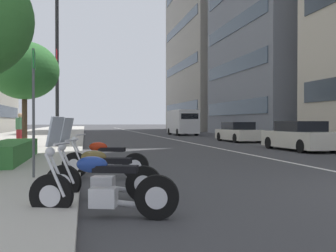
{
  "coord_description": "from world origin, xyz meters",
  "views": [
    {
      "loc": [
        -5.72,
        6.89,
        1.4
      ],
      "look_at": [
        14.7,
        2.53,
        1.18
      ],
      "focal_mm": 41.84,
      "sensor_mm": 36.0,
      "label": 1
    }
  ],
  "objects_px": {
    "motorcycle_mid_row": "(104,162)",
    "car_approaching_light": "(299,137)",
    "pedestrian_on_plaza": "(20,130)",
    "car_far_down_avenue": "(238,132)",
    "parking_sign_by_curb": "(34,101)",
    "motorcycle_by_sign_pole": "(101,188)",
    "street_tree_mid_sidewalk": "(24,71)",
    "motorcycle_far_end_row": "(101,176)",
    "street_lamp_with_banners": "(63,48)",
    "delivery_van_ahead": "(183,122)"
  },
  "relations": [
    {
      "from": "pedestrian_on_plaza",
      "to": "street_lamp_with_banners",
      "type": "bearing_deg",
      "value": 30.01
    },
    {
      "from": "motorcycle_mid_row",
      "to": "car_approaching_light",
      "type": "distance_m",
      "value": 12.38
    },
    {
      "from": "car_approaching_light",
      "to": "parking_sign_by_curb",
      "type": "xyz_separation_m",
      "value": [
        -8.07,
        11.38,
        1.2
      ]
    },
    {
      "from": "car_far_down_avenue",
      "to": "parking_sign_by_curb",
      "type": "relative_size",
      "value": 1.57
    },
    {
      "from": "parking_sign_by_curb",
      "to": "pedestrian_on_plaza",
      "type": "distance_m",
      "value": 11.96
    },
    {
      "from": "motorcycle_far_end_row",
      "to": "car_approaching_light",
      "type": "xyz_separation_m",
      "value": [
        10.31,
        -9.98,
        0.23
      ]
    },
    {
      "from": "motorcycle_far_end_row",
      "to": "parking_sign_by_curb",
      "type": "relative_size",
      "value": 0.7
    },
    {
      "from": "street_tree_mid_sidewalk",
      "to": "pedestrian_on_plaza",
      "type": "xyz_separation_m",
      "value": [
        3.41,
        0.7,
        -2.56
      ]
    },
    {
      "from": "car_approaching_light",
      "to": "car_far_down_avenue",
      "type": "bearing_deg",
      "value": -3.54
    },
    {
      "from": "street_lamp_with_banners",
      "to": "pedestrian_on_plaza",
      "type": "bearing_deg",
      "value": 92.21
    },
    {
      "from": "motorcycle_far_end_row",
      "to": "street_tree_mid_sidewalk",
      "type": "bearing_deg",
      "value": -56.91
    },
    {
      "from": "street_tree_mid_sidewalk",
      "to": "pedestrian_on_plaza",
      "type": "height_order",
      "value": "street_tree_mid_sidewalk"
    },
    {
      "from": "street_tree_mid_sidewalk",
      "to": "pedestrian_on_plaza",
      "type": "relative_size",
      "value": 2.75
    },
    {
      "from": "street_tree_mid_sidewalk",
      "to": "delivery_van_ahead",
      "type": "bearing_deg",
      "value": -29.52
    },
    {
      "from": "motorcycle_mid_row",
      "to": "car_approaching_light",
      "type": "xyz_separation_m",
      "value": [
        7.57,
        -9.79,
        0.25
      ]
    },
    {
      "from": "motorcycle_by_sign_pole",
      "to": "pedestrian_on_plaza",
      "type": "relative_size",
      "value": 1.26
    },
    {
      "from": "motorcycle_mid_row",
      "to": "delivery_van_ahead",
      "type": "height_order",
      "value": "delivery_van_ahead"
    },
    {
      "from": "motorcycle_by_sign_pole",
      "to": "car_far_down_avenue",
      "type": "distance_m",
      "value": 22.72
    },
    {
      "from": "motorcycle_by_sign_pole",
      "to": "street_tree_mid_sidewalk",
      "type": "xyz_separation_m",
      "value": [
        11.81,
        2.73,
        3.13
      ]
    },
    {
      "from": "car_approaching_light",
      "to": "pedestrian_on_plaza",
      "type": "height_order",
      "value": "pedestrian_on_plaza"
    },
    {
      "from": "motorcycle_mid_row",
      "to": "car_approaching_light",
      "type": "height_order",
      "value": "car_approaching_light"
    },
    {
      "from": "delivery_van_ahead",
      "to": "motorcycle_far_end_row",
      "type": "bearing_deg",
      "value": 161.23
    },
    {
      "from": "motorcycle_by_sign_pole",
      "to": "street_tree_mid_sidewalk",
      "type": "height_order",
      "value": "street_tree_mid_sidewalk"
    },
    {
      "from": "motorcycle_far_end_row",
      "to": "motorcycle_mid_row",
      "type": "relative_size",
      "value": 0.97
    },
    {
      "from": "car_approaching_light",
      "to": "pedestrian_on_plaza",
      "type": "distance_m",
      "value": 13.95
    },
    {
      "from": "motorcycle_mid_row",
      "to": "delivery_van_ahead",
      "type": "relative_size",
      "value": 0.41
    },
    {
      "from": "motorcycle_far_end_row",
      "to": "car_approaching_light",
      "type": "relative_size",
      "value": 0.44
    },
    {
      "from": "car_approaching_light",
      "to": "car_far_down_avenue",
      "type": "xyz_separation_m",
      "value": [
        8.65,
        -0.35,
        -0.02
      ]
    },
    {
      "from": "motorcycle_by_sign_pole",
      "to": "motorcycle_far_end_row",
      "type": "distance_m",
      "value": 1.25
    },
    {
      "from": "car_approaching_light",
      "to": "street_tree_mid_sidewalk",
      "type": "relative_size",
      "value": 0.98
    },
    {
      "from": "car_approaching_light",
      "to": "street_tree_mid_sidewalk",
      "type": "height_order",
      "value": "street_tree_mid_sidewalk"
    },
    {
      "from": "street_tree_mid_sidewalk",
      "to": "motorcycle_far_end_row",
      "type": "bearing_deg",
      "value": -165.26
    },
    {
      "from": "street_lamp_with_banners",
      "to": "motorcycle_by_sign_pole",
      "type": "bearing_deg",
      "value": -175.11
    },
    {
      "from": "street_lamp_with_banners",
      "to": "motorcycle_far_end_row",
      "type": "bearing_deg",
      "value": -174.46
    },
    {
      "from": "motorcycle_mid_row",
      "to": "pedestrian_on_plaza",
      "type": "bearing_deg",
      "value": -51.51
    },
    {
      "from": "motorcycle_far_end_row",
      "to": "car_far_down_avenue",
      "type": "height_order",
      "value": "motorcycle_far_end_row"
    },
    {
      "from": "car_far_down_avenue",
      "to": "parking_sign_by_curb",
      "type": "bearing_deg",
      "value": 143.63
    },
    {
      "from": "delivery_van_ahead",
      "to": "motorcycle_mid_row",
      "type": "bearing_deg",
      "value": 160.12
    },
    {
      "from": "motorcycle_far_end_row",
      "to": "pedestrian_on_plaza",
      "type": "xyz_separation_m",
      "value": [
        13.98,
        3.48,
        0.57
      ]
    },
    {
      "from": "street_lamp_with_banners",
      "to": "delivery_van_ahead",
      "type": "bearing_deg",
      "value": -30.82
    },
    {
      "from": "motorcycle_by_sign_pole",
      "to": "street_tree_mid_sidewalk",
      "type": "bearing_deg",
      "value": -59.49
    },
    {
      "from": "motorcycle_by_sign_pole",
      "to": "parking_sign_by_curb",
      "type": "bearing_deg",
      "value": -51.35
    },
    {
      "from": "car_far_down_avenue",
      "to": "pedestrian_on_plaza",
      "type": "relative_size",
      "value": 2.68
    },
    {
      "from": "delivery_van_ahead",
      "to": "pedestrian_on_plaza",
      "type": "height_order",
      "value": "delivery_van_ahead"
    },
    {
      "from": "motorcycle_far_end_row",
      "to": "street_tree_mid_sidewalk",
      "type": "xyz_separation_m",
      "value": [
        10.56,
        2.78,
        3.14
      ]
    },
    {
      "from": "street_lamp_with_banners",
      "to": "street_tree_mid_sidewalk",
      "type": "distance_m",
      "value": 4.12
    },
    {
      "from": "motorcycle_mid_row",
      "to": "street_tree_mid_sidewalk",
      "type": "height_order",
      "value": "street_tree_mid_sidewalk"
    },
    {
      "from": "motorcycle_by_sign_pole",
      "to": "car_far_down_avenue",
      "type": "height_order",
      "value": "motorcycle_by_sign_pole"
    },
    {
      "from": "delivery_van_ahead",
      "to": "motorcycle_by_sign_pole",
      "type": "bearing_deg",
      "value": 161.72
    },
    {
      "from": "delivery_van_ahead",
      "to": "street_tree_mid_sidewalk",
      "type": "xyz_separation_m",
      "value": [
        -22.12,
        12.53,
        2.17
      ]
    }
  ]
}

